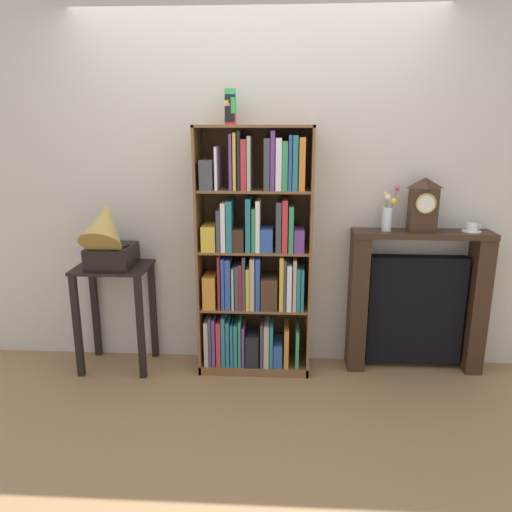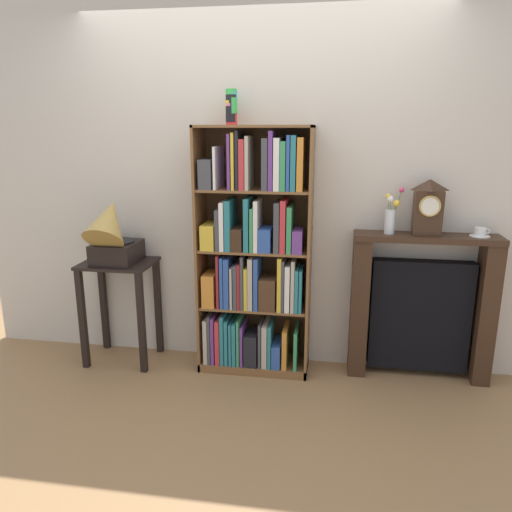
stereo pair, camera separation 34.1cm
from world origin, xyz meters
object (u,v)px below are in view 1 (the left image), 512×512
Objects in this scene: bookshelf at (254,262)px; mantel_clock at (423,205)px; gramophone at (107,236)px; flower_vase at (388,212)px; cup_stack at (230,107)px; teacup_with_saucer at (472,228)px; fireplace_mantel at (416,302)px; side_table_left at (115,296)px.

bookshelf is 1.22m from mantel_clock.
flower_vase is (1.92, 0.16, 0.15)m from gramophone.
cup_stack is 1.28m from flower_vase.
cup_stack is 1.80× the size of teacup_with_saucer.
gramophone is at bearing -170.09° from cup_stack.
cup_stack reaches higher than fireplace_mantel.
teacup_with_saucer is at bearing 0.18° from cup_stack.
mantel_clock is at bearing -179.57° from teacup_with_saucer.
fireplace_mantel is 0.71m from mantel_clock.
bookshelf is at bearing 5.11° from gramophone.
mantel_clock is at bearing 3.01° from bookshelf.
bookshelf is 1.03m from gramophone.
cup_stack is 0.22× the size of fireplace_mantel.
teacup_with_saucer reaches higher than side_table_left.
flower_vase reaches higher than fireplace_mantel.
cup_stack reaches higher than gramophone.
fireplace_mantel is at bearing 3.93° from bookshelf.
cup_stack reaches higher than flower_vase.
fireplace_mantel is (1.32, 0.02, -1.35)m from cup_stack.
bookshelf is 1.21m from fireplace_mantel.
mantel_clock is 2.88× the size of teacup_with_saucer.
bookshelf is 4.73× the size of mantel_clock.
side_table_left is (-0.85, -0.08, -1.31)m from cup_stack.
flower_vase is at bearing 4.17° from bookshelf.
fireplace_mantel is (1.17, 0.08, -0.30)m from bookshelf.
cup_stack is at bearing -179.88° from mantel_clock.
cup_stack is 0.76× the size of flower_vase.
mantel_clock is at bearing 2.31° from side_table_left.
bookshelf reaches higher than fireplace_mantel.
cup_stack is 1.84m from teacup_with_saucer.
cup_stack is at bearing -179.51° from flower_vase.
cup_stack is at bearing 9.91° from gramophone.
teacup_with_saucer is at bearing 0.43° from mantel_clock.
side_table_left is 2.26m from mantel_clock.
bookshelf is at bearing -177.58° from teacup_with_saucer.
side_table_left is 6.05× the size of teacup_with_saucer.
gramophone is 2.17m from mantel_clock.
bookshelf is 2.25× the size of side_table_left.
side_table_left is at bearing -178.48° from bookshelf.
cup_stack reaches higher than mantel_clock.
cup_stack is at bearing 5.70° from side_table_left.
bookshelf is 3.26× the size of gramophone.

